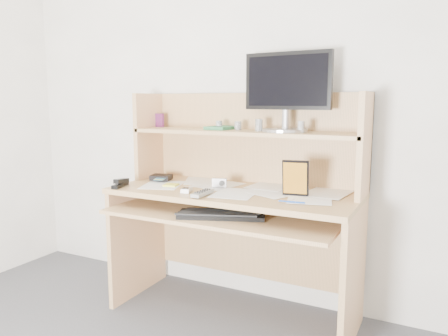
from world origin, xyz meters
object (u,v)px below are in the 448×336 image
at_px(keyboard, 221,214).
at_px(game_case, 296,178).
at_px(desk, 239,197).
at_px(monitor, 287,89).
at_px(tv_remote, 203,193).

bearing_deg(keyboard, game_case, 10.32).
relative_size(desk, monitor, 2.73).
distance_m(game_case, monitor, 0.52).
xyz_separation_m(desk, keyboard, (0.04, -0.30, -0.03)).
height_order(game_case, monitor, monitor).
xyz_separation_m(desk, monitor, (0.24, 0.10, 0.62)).
bearing_deg(desk, game_case, -14.24).
distance_m(tv_remote, monitor, 0.75).
xyz_separation_m(desk, game_case, (0.37, -0.09, 0.16)).
relative_size(desk, game_case, 7.25).
bearing_deg(monitor, keyboard, -113.44).
xyz_separation_m(desk, tv_remote, (-0.08, -0.29, 0.07)).
relative_size(keyboard, tv_remote, 2.72).
height_order(tv_remote, monitor, monitor).
bearing_deg(game_case, desk, 155.47).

